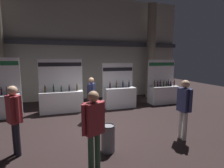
{
  "coord_description": "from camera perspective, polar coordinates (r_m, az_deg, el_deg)",
  "views": [
    {
      "loc": [
        -1.2,
        -5.58,
        2.39
      ],
      "look_at": [
        0.73,
        0.89,
        1.4
      ],
      "focal_mm": 26.77,
      "sensor_mm": 36.0,
      "label": 1
    }
  ],
  "objects": [
    {
      "name": "exhibitor_booth_1",
      "position": [
        8.06,
        -16.73,
        -4.92
      ],
      "size": [
        1.98,
        0.66,
        2.42
      ],
      "color": "white",
      "rests_on": "ground_plane"
    },
    {
      "name": "visitor_4",
      "position": [
        4.79,
        -30.39,
        -9.02
      ],
      "size": [
        0.39,
        0.4,
        1.78
      ],
      "rotation": [
        0.0,
        0.0,
        5.34
      ],
      "color": "#23232D",
      "rests_on": "ground_plane"
    },
    {
      "name": "exhibitor_booth_2",
      "position": [
        8.46,
        2.59,
        -3.99
      ],
      "size": [
        1.62,
        0.66,
        2.22
      ],
      "color": "white",
      "rests_on": "ground_plane"
    },
    {
      "name": "hall_colonnade",
      "position": [
        10.27,
        -10.06,
        11.64
      ],
      "size": [
        12.55,
        1.31,
        6.05
      ],
      "color": "gray",
      "rests_on": "ground_plane"
    },
    {
      "name": "visitor_5",
      "position": [
        5.41,
        23.42,
        -6.34
      ],
      "size": [
        0.29,
        0.52,
        1.81
      ],
      "rotation": [
        0.0,
        0.0,
        1.67
      ],
      "color": "silver",
      "rests_on": "ground_plane"
    },
    {
      "name": "visitor_0",
      "position": [
        3.6,
        -6.24,
        -13.37
      ],
      "size": [
        0.53,
        0.39,
        1.76
      ],
      "rotation": [
        0.0,
        0.0,
        3.58
      ],
      "color": "#33563D",
      "rests_on": "ground_plane"
    },
    {
      "name": "ground_plane",
      "position": [
        6.19,
        -4.23,
        -14.43
      ],
      "size": [
        25.11,
        25.11,
        0.0
      ],
      "primitive_type": "plane",
      "color": "black"
    },
    {
      "name": "visitor_3",
      "position": [
        6.73,
        -7.0,
        -3.62
      ],
      "size": [
        0.38,
        0.46,
        1.69
      ],
      "rotation": [
        0.0,
        0.0,
        1.1
      ],
      "color": "silver",
      "rests_on": "ground_plane"
    },
    {
      "name": "exhibitor_booth_3",
      "position": [
        9.64,
        17.14,
        -2.82
      ],
      "size": [
        1.63,
        0.66,
        2.38
      ],
      "color": "white",
      "rests_on": "ground_plane"
    },
    {
      "name": "trash_bin",
      "position": [
        4.58,
        -1.33,
        -18.01
      ],
      "size": [
        0.36,
        0.36,
        0.72
      ],
      "color": "slate",
      "rests_on": "ground_plane"
    }
  ]
}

